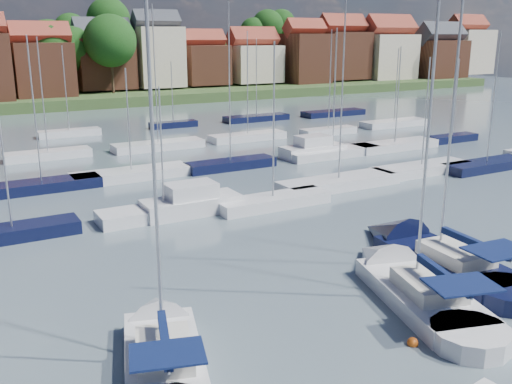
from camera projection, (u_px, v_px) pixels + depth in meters
ground at (164, 156)px, 59.98m from camera, size 260.00×260.00×0.00m
sailboat_left at (162, 347)px, 22.61m from camera, size 5.81×11.19×14.75m
sailboat_centre at (405, 283)px, 28.47m from camera, size 6.61×12.92×16.92m
sailboat_navy at (424, 253)px, 32.34m from camera, size 4.62×13.55×18.34m
buoy_c at (412, 345)px, 23.42m from camera, size 0.46×0.46×0.46m
buoy_d at (506, 341)px, 23.71m from camera, size 0.51×0.51×0.51m
buoy_e at (422, 249)px, 33.86m from camera, size 0.46×0.46×0.46m
marina_field at (199, 159)px, 56.68m from camera, size 79.62×41.41×15.93m
far_shore_town at (37, 68)px, 137.76m from camera, size 212.46×90.00×22.27m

